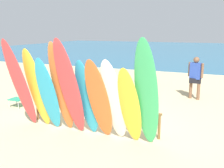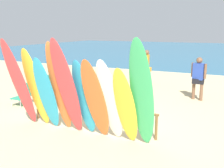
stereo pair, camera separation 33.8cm
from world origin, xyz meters
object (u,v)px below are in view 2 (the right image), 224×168
(beachgoer_near_rack, at_px, (198,76))
(beach_chair_striped, at_px, (43,83))
(surfboard_rack, at_px, (90,109))
(surfboard_yellow_1, at_px, (36,88))
(beachgoer_strolling, at_px, (146,65))
(surfboard_white_7, at_px, (110,102))
(beach_chair_blue, at_px, (57,88))
(surfboard_red_0, at_px, (20,84))
(beach_chair_red, at_px, (22,93))
(surfboard_teal_5, at_px, (84,98))
(surfboard_teal_2, at_px, (47,94))
(surfboard_orange_3, at_px, (59,88))
(surfboard_green_9, at_px, (142,96))
(surfboard_yellow_8, at_px, (126,107))
(surfboard_orange_6, at_px, (95,100))
(surfboard_red_4, at_px, (67,88))

(beachgoer_near_rack, xyz_separation_m, beach_chair_striped, (-6.37, -1.61, -0.56))
(surfboard_rack, relative_size, surfboard_yellow_1, 1.65)
(beachgoer_strolling, bearing_deg, surfboard_rack, -4.94)
(surfboard_white_7, distance_m, beach_chair_blue, 4.92)
(surfboard_red_0, distance_m, beach_chair_red, 2.61)
(surfboard_teal_5, bearing_deg, surfboard_teal_2, -166.87)
(beachgoer_near_rack, relative_size, beach_chair_red, 2.04)
(surfboard_orange_3, distance_m, beach_chair_blue, 3.83)
(surfboard_teal_5, bearing_deg, beachgoer_strolling, 100.80)
(surfboard_white_7, bearing_deg, beach_chair_red, 162.75)
(surfboard_red_0, distance_m, surfboard_orange_3, 1.21)
(surfboard_orange_3, height_order, beach_chair_red, surfboard_orange_3)
(surfboard_rack, bearing_deg, surfboard_green_9, -22.96)
(surfboard_red_0, bearing_deg, surfboard_yellow_8, -0.84)
(beachgoer_strolling, bearing_deg, surfboard_yellow_8, 5.27)
(beachgoer_strolling, distance_m, beach_chair_red, 6.28)
(surfboard_yellow_1, relative_size, surfboard_teal_2, 1.08)
(surfboard_green_9, height_order, beachgoer_near_rack, surfboard_green_9)
(surfboard_red_0, relative_size, surfboard_teal_5, 1.28)
(surfboard_orange_6, bearing_deg, surfboard_red_4, -170.37)
(surfboard_rack, xyz_separation_m, surfboard_yellow_1, (-1.41, -0.60, 0.58))
(surfboard_teal_2, distance_m, beach_chair_blue, 3.63)
(surfboard_rack, bearing_deg, surfboard_red_0, -154.89)
(surfboard_red_0, relative_size, surfboard_white_7, 1.19)
(surfboard_red_4, distance_m, surfboard_white_7, 1.19)
(surfboard_red_4, xyz_separation_m, beachgoer_strolling, (-0.24, 7.22, -0.29))
(surfboard_rack, xyz_separation_m, surfboard_teal_5, (0.14, -0.56, 0.46))
(surfboard_yellow_1, distance_m, surfboard_yellow_8, 2.78)
(surfboard_green_9, relative_size, beach_chair_striped, 3.44)
(surfboard_orange_3, height_order, surfboard_red_4, surfboard_red_4)
(surfboard_teal_5, xyz_separation_m, beachgoer_strolling, (-0.60, 7.00, -0.02))
(beach_chair_red, bearing_deg, surfboard_red_4, -29.22)
(surfboard_red_0, relative_size, beach_chair_striped, 3.42)
(surfboard_rack, height_order, surfboard_orange_3, surfboard_orange_3)
(surfboard_yellow_1, relative_size, beach_chair_red, 2.85)
(beach_chair_blue, height_order, beach_chair_striped, beach_chair_striped)
(surfboard_yellow_8, distance_m, beach_chair_blue, 5.25)
(surfboard_rack, xyz_separation_m, beachgoer_near_rack, (2.31, 4.47, 0.41))
(surfboard_red_0, bearing_deg, beach_chair_red, 130.83)
(surfboard_rack, distance_m, surfboard_yellow_8, 1.60)
(surfboard_teal_2, bearing_deg, beach_chair_blue, 118.18)
(surfboard_teal_2, relative_size, beachgoer_near_rack, 1.30)
(surfboard_red_4, relative_size, surfboard_white_7, 1.19)
(surfboard_orange_6, bearing_deg, beachgoer_near_rack, 75.63)
(surfboard_orange_3, bearing_deg, surfboard_white_7, -4.68)
(surfboard_orange_6, xyz_separation_m, beach_chair_red, (-4.02, 1.67, -0.63))
(surfboard_yellow_1, xyz_separation_m, beach_chair_red, (-2.06, 1.55, -0.72))
(beach_chair_blue, bearing_deg, surfboard_red_4, -62.66)
(surfboard_teal_5, bearing_deg, beach_chair_red, 163.06)
(beachgoer_strolling, bearing_deg, surfboard_red_4, -7.10)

